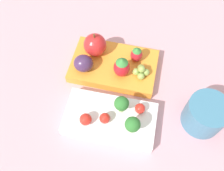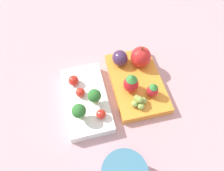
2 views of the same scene
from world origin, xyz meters
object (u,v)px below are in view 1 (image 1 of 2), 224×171
at_px(cherry_tomato_0, 86,119).
at_px(grape_cluster, 141,71).
at_px(bento_box_fruit, 114,66).
at_px(broccoli_floret_0, 133,125).
at_px(strawberry_0, 122,67).
at_px(cherry_tomato_1, 105,118).
at_px(plum, 83,63).
at_px(bento_box_savoury, 110,119).
at_px(strawberry_1, 136,54).
at_px(drinking_cup, 205,114).
at_px(broccoli_floret_1, 122,104).
at_px(cherry_tomato_2, 140,109).
at_px(apple, 95,45).

bearing_deg(cherry_tomato_0, grape_cluster, -131.16).
bearing_deg(grape_cluster, bento_box_fruit, -21.60).
relative_size(broccoli_floret_0, strawberry_0, 0.84).
distance_m(cherry_tomato_1, strawberry_0, 0.12).
relative_size(plum, grape_cluster, 1.12).
bearing_deg(bento_box_savoury, cherry_tomato_0, 16.94).
xyz_separation_m(bento_box_fruit, strawberry_1, (-0.05, -0.01, 0.03)).
distance_m(grape_cluster, drinking_cup, 0.15).
xyz_separation_m(cherry_tomato_1, strawberry_0, (-0.03, -0.11, 0.01)).
bearing_deg(broccoli_floret_0, cherry_tomato_1, -17.22).
bearing_deg(strawberry_1, strawberry_0, 52.11).
bearing_deg(strawberry_1, cherry_tomato_0, 59.39).
bearing_deg(broccoli_floret_0, bento_box_savoury, -29.72).
bearing_deg(broccoli_floret_1, drinking_cup, 179.52).
distance_m(broccoli_floret_1, cherry_tomato_0, 0.07).
bearing_deg(strawberry_1, plum, 15.62).
relative_size(cherry_tomato_2, drinking_cup, 0.26).
xyz_separation_m(bento_box_fruit, cherry_tomato_2, (-0.06, 0.11, 0.02)).
bearing_deg(bento_box_fruit, strawberry_1, -163.97).
distance_m(broccoli_floret_1, cherry_tomato_1, 0.04).
xyz_separation_m(cherry_tomato_0, plum, (0.02, -0.13, 0.00)).
relative_size(bento_box_savoury, strawberry_0, 3.64).
bearing_deg(cherry_tomato_1, bento_box_savoury, -138.01).
xyz_separation_m(strawberry_0, plum, (0.08, -0.01, -0.01)).
relative_size(broccoli_floret_0, cherry_tomato_0, 1.88).
xyz_separation_m(bento_box_fruit, plum, (0.06, 0.02, 0.03)).
bearing_deg(strawberry_0, strawberry_1, -127.89).
distance_m(bento_box_savoury, strawberry_0, 0.11).
height_order(broccoli_floret_1, plum, broccoli_floret_1).
distance_m(broccoli_floret_1, strawberry_1, 0.13).
xyz_separation_m(bento_box_fruit, drinking_cup, (-0.19, 0.11, 0.02)).
relative_size(cherry_tomato_1, plum, 0.50).
relative_size(strawberry_1, grape_cluster, 1.08).
distance_m(cherry_tomato_2, plum, 0.16).
xyz_separation_m(bento_box_savoury, cherry_tomato_2, (-0.06, -0.02, 0.02)).
bearing_deg(bento_box_fruit, broccoli_floret_1, 101.02).
bearing_deg(bento_box_savoury, broccoli_floret_1, -143.09).
bearing_deg(broccoli_floret_0, cherry_tomato_2, -109.63).
relative_size(cherry_tomato_2, grape_cluster, 0.55).
bearing_deg(grape_cluster, cherry_tomato_2, 89.21).
height_order(cherry_tomato_2, apple, apple).
bearing_deg(strawberry_1, broccoli_floret_0, 88.45).
xyz_separation_m(bento_box_savoury, strawberry_1, (-0.05, -0.14, 0.03)).
height_order(apple, grape_cluster, apple).
height_order(apple, plum, apple).
bearing_deg(apple, cherry_tomato_0, 89.85).
height_order(cherry_tomato_0, grape_cluster, same).
height_order(bento_box_savoury, broccoli_floret_0, broccoli_floret_0).
bearing_deg(cherry_tomato_0, drinking_cup, -172.99).
distance_m(strawberry_0, drinking_cup, 0.19).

